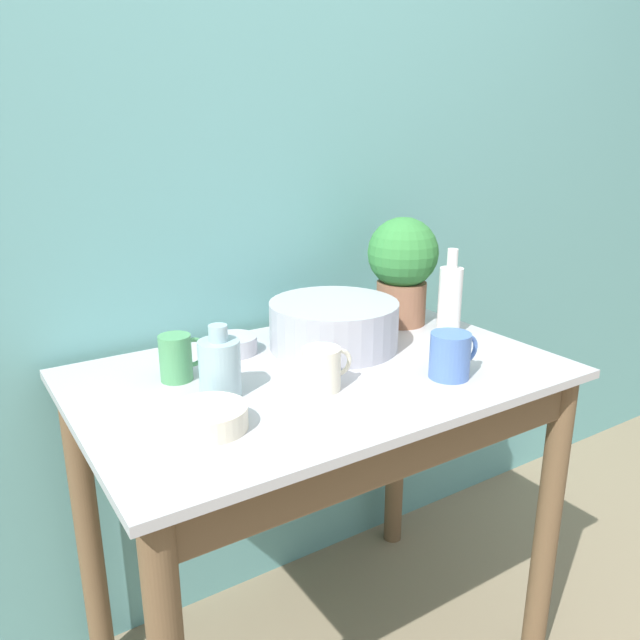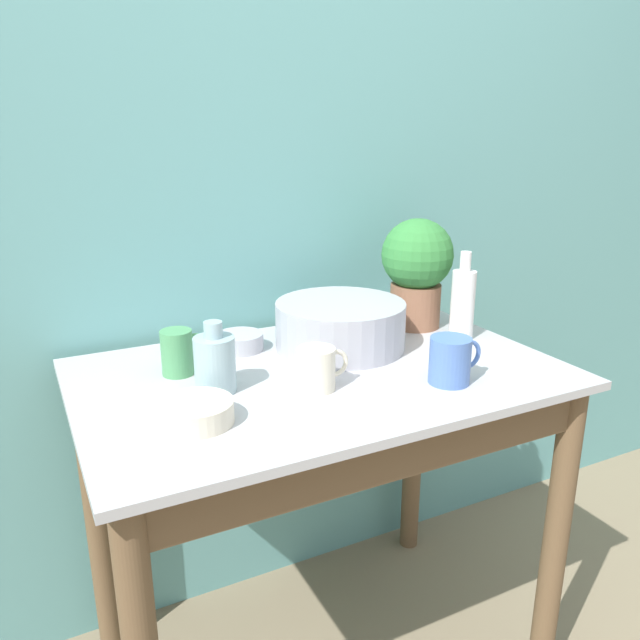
% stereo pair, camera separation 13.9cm
% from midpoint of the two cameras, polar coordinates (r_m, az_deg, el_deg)
% --- Properties ---
extents(wall_back, '(6.00, 0.05, 2.40)m').
position_cam_midpoint_polar(wall_back, '(1.69, -9.96, 11.33)').
color(wall_back, '#609E9E').
rests_on(wall_back, ground_plane).
extents(counter_table, '(1.08, 0.70, 0.84)m').
position_cam_midpoint_polar(counter_table, '(1.49, -2.21, -11.49)').
color(counter_table, brown).
rests_on(counter_table, ground_plane).
extents(potted_plant, '(0.19, 0.19, 0.30)m').
position_cam_midpoint_polar(potted_plant, '(1.72, 5.27, 5.03)').
color(potted_plant, '#8C5B42').
rests_on(potted_plant, counter_table).
extents(bowl_wash_large, '(0.32, 0.32, 0.12)m').
position_cam_midpoint_polar(bowl_wash_large, '(1.55, -1.29, -0.47)').
color(bowl_wash_large, '#A8A8B2').
rests_on(bowl_wash_large, counter_table).
extents(bottle_tall, '(0.06, 0.06, 0.23)m').
position_cam_midpoint_polar(bottle_tall, '(1.67, 9.48, 1.88)').
color(bottle_tall, white).
rests_on(bottle_tall, counter_table).
extents(bottle_short, '(0.09, 0.09, 0.15)m').
position_cam_midpoint_polar(bottle_short, '(1.30, -12.20, -4.26)').
color(bottle_short, '#93B2BC').
rests_on(bottle_short, counter_table).
extents(mug_green, '(0.11, 0.07, 0.10)m').
position_cam_midpoint_polar(mug_green, '(1.41, -15.72, -3.36)').
color(mug_green, '#4C935B').
rests_on(mug_green, counter_table).
extents(mug_blue, '(0.13, 0.09, 0.10)m').
position_cam_midpoint_polar(mug_blue, '(1.39, 9.09, -3.25)').
color(mug_blue, '#4C70B7').
rests_on(mug_blue, counter_table).
extents(mug_cream, '(0.12, 0.08, 0.09)m').
position_cam_midpoint_polar(mug_cream, '(1.31, -2.80, -4.51)').
color(mug_cream, beige).
rests_on(mug_cream, counter_table).
extents(bowl_small_cream, '(0.14, 0.14, 0.04)m').
position_cam_midpoint_polar(bowl_small_cream, '(1.19, -13.46, -8.76)').
color(bowl_small_cream, beige).
rests_on(bowl_small_cream, counter_table).
extents(bowl_small_steel, '(0.12, 0.12, 0.04)m').
position_cam_midpoint_polar(bowl_small_steel, '(1.55, -10.45, -2.27)').
color(bowl_small_steel, '#A8A8B2').
rests_on(bowl_small_steel, counter_table).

